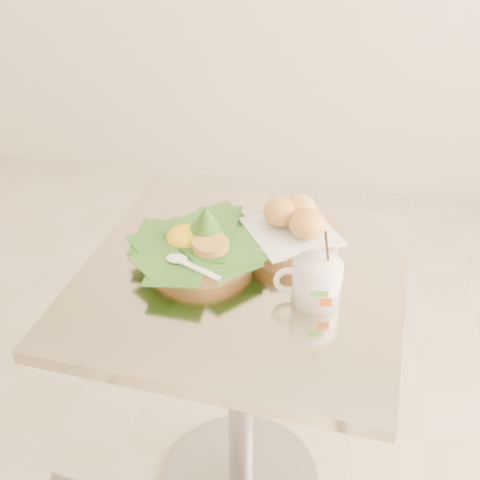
% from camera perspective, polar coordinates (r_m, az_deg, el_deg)
% --- Properties ---
extents(floor, '(3.60, 3.60, 0.00)m').
position_cam_1_polar(floor, '(1.91, -4.45, -20.27)').
color(floor, beige).
rests_on(floor, ground).
extents(cafe_table, '(0.74, 0.74, 0.75)m').
position_cam_1_polar(cafe_table, '(1.46, 0.18, -10.03)').
color(cafe_table, gray).
rests_on(cafe_table, floor).
extents(rice_basket, '(0.30, 0.30, 0.15)m').
position_cam_1_polar(rice_basket, '(1.35, -3.78, -0.23)').
color(rice_basket, tan).
rests_on(rice_basket, cafe_table).
extents(bread_basket, '(0.26, 0.26, 0.11)m').
position_cam_1_polar(bread_basket, '(1.38, 5.04, 0.95)').
color(bread_basket, tan).
rests_on(bread_basket, cafe_table).
extents(coffee_mug, '(0.14, 0.11, 0.17)m').
position_cam_1_polar(coffee_mug, '(1.23, 7.16, -3.82)').
color(coffee_mug, white).
rests_on(coffee_mug, cafe_table).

